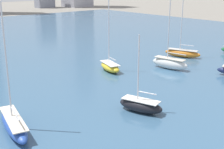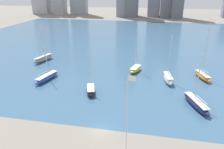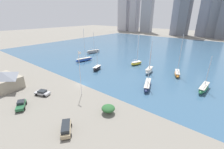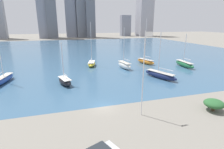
# 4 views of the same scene
# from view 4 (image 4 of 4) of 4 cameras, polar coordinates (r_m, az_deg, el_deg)

# --- Properties ---
(ground_plane) EXTENTS (500.00, 500.00, 0.00)m
(ground_plane) POSITION_cam_4_polar(r_m,az_deg,el_deg) (32.30, -2.82, -10.43)
(ground_plane) COLOR gray
(harbor_water) EXTENTS (180.00, 140.00, 0.00)m
(harbor_water) POSITION_cam_4_polar(r_m,az_deg,el_deg) (99.38, -12.35, 7.55)
(harbor_water) COLOR #385B7A
(harbor_water) RESTS_ON ground_plane
(flag_pole) EXTENTS (1.24, 0.14, 13.54)m
(flag_pole) POSITION_cam_4_polar(r_m,az_deg,el_deg) (27.34, 10.28, 0.66)
(flag_pole) COLOR silver
(flag_pole) RESTS_ON ground_plane
(yard_shrub) EXTENTS (3.33, 3.33, 2.02)m
(yard_shrub) POSITION_cam_4_polar(r_m,az_deg,el_deg) (35.08, 30.36, -8.22)
(yard_shrub) COLOR #4C3823
(yard_shrub) RESTS_ON ground_plane
(distant_city_skyline) EXTENTS (209.42, 24.52, 72.63)m
(distant_city_skyline) POSITION_cam_4_polar(r_m,az_deg,el_deg) (200.06, -19.46, 20.57)
(distant_city_skyline) COLOR #A8A8B2
(distant_city_skyline) RESTS_ON ground_plane
(sailboat_green) EXTENTS (2.52, 9.82, 11.26)m
(sailboat_green) POSITION_cam_4_polar(r_m,az_deg,el_deg) (65.63, 22.57, 3.18)
(sailboat_green) COLOR #236B3D
(sailboat_green) RESTS_ON harbor_water
(sailboat_black) EXTENTS (3.96, 6.51, 10.29)m
(sailboat_black) POSITION_cam_4_polar(r_m,az_deg,el_deg) (44.34, -15.15, -2.10)
(sailboat_black) COLOR black
(sailboat_black) RESTS_ON harbor_water
(sailboat_blue) EXTENTS (4.13, 10.12, 16.59)m
(sailboat_blue) POSITION_cam_4_polar(r_m,az_deg,el_deg) (51.89, -32.12, -1.38)
(sailboat_blue) COLOR #284CA8
(sailboat_blue) RESTS_ON harbor_water
(sailboat_white) EXTENTS (3.27, 7.81, 13.34)m
(sailboat_white) POSITION_cam_4_polar(r_m,az_deg,el_deg) (58.42, 4.07, 3.08)
(sailboat_white) COLOR white
(sailboat_white) RESTS_ON harbor_water
(sailboat_navy) EXTENTS (5.65, 10.40, 12.40)m
(sailboat_navy) POSITION_cam_4_polar(r_m,az_deg,el_deg) (49.67, 15.47, -0.11)
(sailboat_navy) COLOR #19234C
(sailboat_navy) RESTS_ON harbor_water
(sailboat_orange) EXTENTS (4.52, 8.40, 16.26)m
(sailboat_orange) POSITION_cam_4_polar(r_m,az_deg,el_deg) (66.48, 10.93, 4.31)
(sailboat_orange) COLOR orange
(sailboat_orange) RESTS_ON harbor_water
(sailboat_yellow) EXTENTS (4.18, 7.01, 15.01)m
(sailboat_yellow) POSITION_cam_4_polar(r_m,az_deg,el_deg) (62.11, -6.67, 3.59)
(sailboat_yellow) COLOR yellow
(sailboat_yellow) RESTS_ON harbor_water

